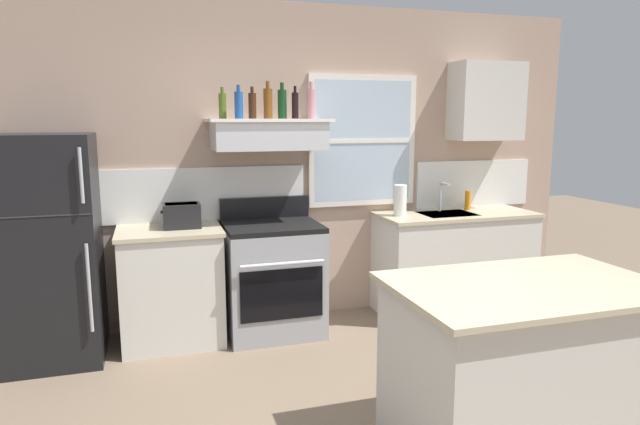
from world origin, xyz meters
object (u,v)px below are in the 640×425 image
(bottle_rose_pink, at_px, (311,103))
(paper_towel_roll, at_px, (400,200))
(bottle_dark_green_wine, at_px, (282,104))
(dish_soap_bottle, at_px, (468,200))
(bottle_amber_wine, at_px, (268,103))
(kitchen_island, at_px, (523,366))
(bottle_olive_oil_square, at_px, (223,105))
(refrigerator, at_px, (47,249))
(bottle_balsamic_dark, at_px, (295,105))
(bottle_blue_liqueur, at_px, (239,105))
(toaster, at_px, (182,215))
(stove_range, at_px, (273,277))
(bottle_brown_stout, at_px, (252,105))

(bottle_rose_pink, distance_m, paper_towel_roll, 1.15)
(bottle_dark_green_wine, bearing_deg, dish_soap_bottle, 0.23)
(bottle_amber_wine, height_order, bottle_dark_green_wine, bottle_amber_wine)
(kitchen_island, bearing_deg, bottle_olive_oil_square, 120.68)
(bottle_olive_oil_square, bearing_deg, bottle_dark_green_wine, -1.02)
(bottle_amber_wine, bearing_deg, refrigerator, -174.95)
(bottle_olive_oil_square, relative_size, kitchen_island, 0.17)
(bottle_olive_oil_square, bearing_deg, bottle_balsamic_dark, -4.48)
(bottle_blue_liqueur, height_order, bottle_balsamic_dark, bottle_balsamic_dark)
(bottle_olive_oil_square, distance_m, bottle_amber_wine, 0.36)
(refrigerator, distance_m, kitchen_island, 3.25)
(toaster, height_order, dish_soap_bottle, toaster)
(kitchen_island, bearing_deg, toaster, 128.37)
(paper_towel_roll, bearing_deg, bottle_rose_pink, 178.26)
(kitchen_island, bearing_deg, bottle_dark_green_wine, 110.35)
(toaster, height_order, bottle_amber_wine, bottle_amber_wine)
(bottle_rose_pink, bearing_deg, stove_range, -169.99)
(toaster, relative_size, paper_towel_roll, 1.10)
(bottle_brown_stout, distance_m, kitchen_island, 2.71)
(bottle_olive_oil_square, xyz_separation_m, kitchen_island, (1.26, -2.13, -1.39))
(stove_range, bearing_deg, bottle_amber_wine, 86.08)
(paper_towel_roll, bearing_deg, refrigerator, -178.76)
(bottle_blue_liqueur, xyz_separation_m, paper_towel_roll, (1.38, -0.00, -0.81))
(stove_range, xyz_separation_m, bottle_rose_pink, (0.35, 0.06, 1.40))
(bottle_rose_pink, bearing_deg, bottle_brown_stout, 175.76)
(bottle_rose_pink, distance_m, dish_soap_bottle, 1.76)
(bottle_dark_green_wine, relative_size, kitchen_island, 0.20)
(refrigerator, distance_m, dish_soap_bottle, 3.54)
(bottle_brown_stout, xyz_separation_m, paper_towel_roll, (1.27, -0.06, -0.80))
(dish_soap_bottle, bearing_deg, bottle_rose_pink, -177.17)
(stove_range, bearing_deg, bottle_blue_liqueur, 170.74)
(bottle_balsamic_dark, bearing_deg, kitchen_island, -71.73)
(bottle_blue_liqueur, bearing_deg, dish_soap_bottle, 2.66)
(kitchen_island, bearing_deg, bottle_brown_stout, 116.40)
(bottle_balsamic_dark, distance_m, bottle_rose_pink, 0.13)
(refrigerator, xyz_separation_m, bottle_dark_green_wine, (1.78, 0.15, 1.04))
(bottle_olive_oil_square, bearing_deg, paper_towel_roll, -3.88)
(bottle_balsamic_dark, bearing_deg, refrigerator, -176.44)
(bottle_rose_pink, xyz_separation_m, dish_soap_bottle, (1.53, 0.08, -0.87))
(stove_range, distance_m, dish_soap_bottle, 1.96)
(kitchen_island, bearing_deg, bottle_amber_wine, 113.16)
(bottle_blue_liqueur, distance_m, kitchen_island, 2.72)
(dish_soap_bottle, height_order, kitchen_island, dish_soap_bottle)
(bottle_balsamic_dark, relative_size, dish_soap_bottle, 1.43)
(toaster, distance_m, paper_towel_roll, 1.85)
(refrigerator, distance_m, bottle_brown_stout, 1.85)
(bottle_amber_wine, relative_size, bottle_rose_pink, 1.01)
(bottle_dark_green_wine, xyz_separation_m, paper_towel_roll, (1.02, -0.09, -0.82))
(paper_towel_roll, bearing_deg, bottle_dark_green_wine, 174.78)
(bottle_balsamic_dark, xyz_separation_m, bottle_rose_pink, (0.12, -0.03, 0.01))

